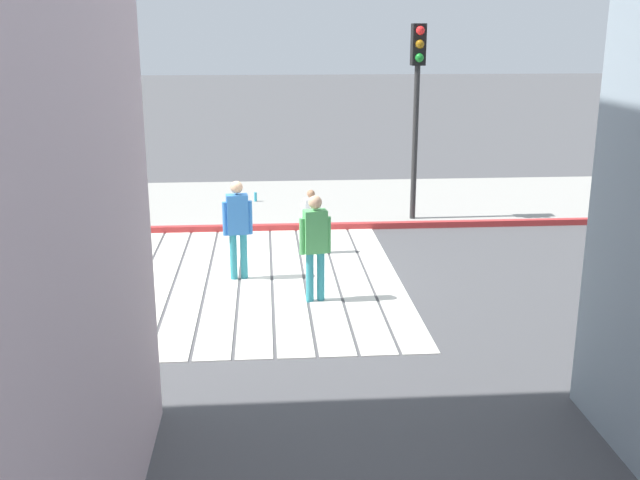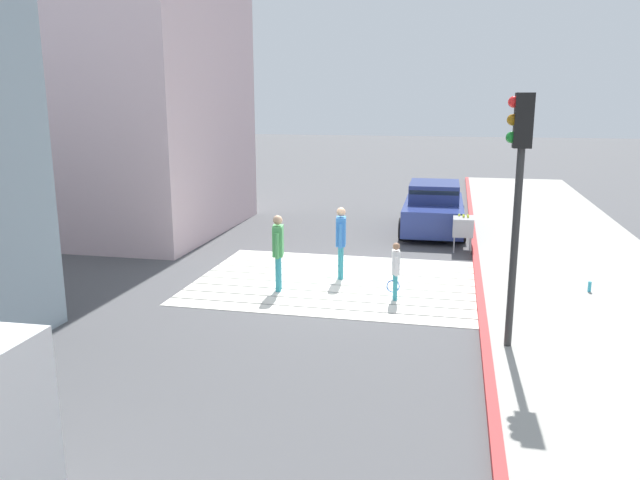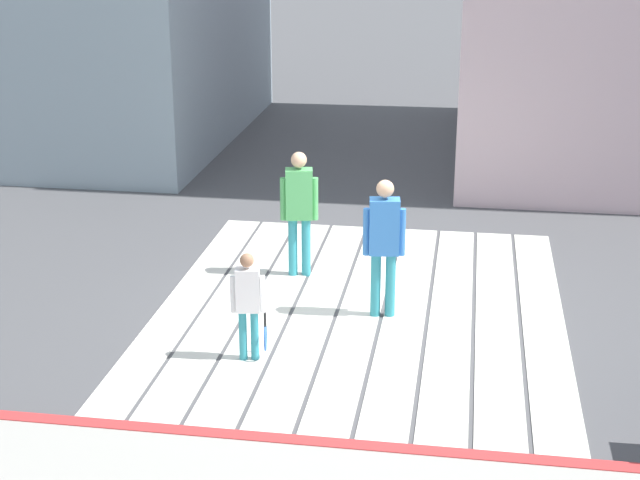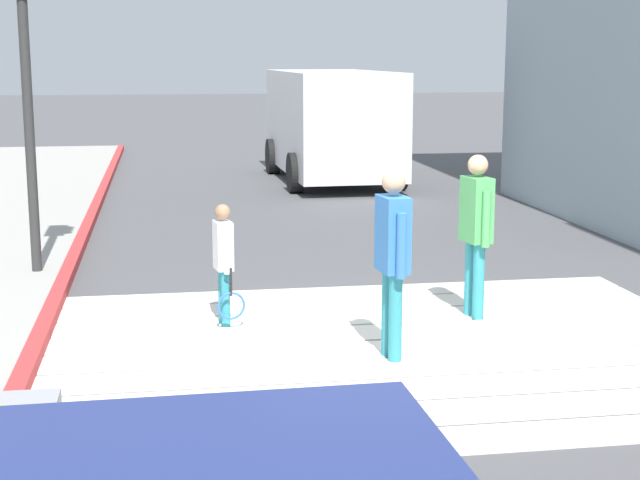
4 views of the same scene
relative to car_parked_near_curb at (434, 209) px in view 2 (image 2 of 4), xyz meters
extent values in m
plane|color=#4C4C4F|center=(2.00, 6.20, -0.73)|extent=(120.00, 120.00, 0.00)
cube|color=silver|center=(2.00, 4.00, -0.73)|extent=(6.40, 0.50, 0.01)
cube|color=silver|center=(2.00, 4.55, -0.73)|extent=(6.40, 0.50, 0.01)
cube|color=silver|center=(2.00, 5.10, -0.73)|extent=(6.40, 0.50, 0.01)
cube|color=silver|center=(2.00, 5.65, -0.73)|extent=(6.40, 0.50, 0.01)
cube|color=silver|center=(2.00, 6.20, -0.73)|extent=(6.40, 0.50, 0.01)
cube|color=silver|center=(2.00, 6.75, -0.73)|extent=(6.40, 0.50, 0.01)
cube|color=silver|center=(2.00, 7.30, -0.73)|extent=(6.40, 0.50, 0.01)
cube|color=silver|center=(2.00, 7.85, -0.73)|extent=(6.40, 0.50, 0.01)
cube|color=silver|center=(2.00, 8.40, -0.73)|extent=(6.40, 0.50, 0.01)
cube|color=#9E9B93|center=(-3.60, 6.20, -0.67)|extent=(4.80, 40.00, 0.12)
cube|color=#BC3333|center=(-1.25, 6.20, -0.67)|extent=(0.16, 40.00, 0.13)
cube|color=beige|center=(10.50, 1.69, 4.10)|extent=(8.00, 7.00, 9.67)
cube|color=#232B38|center=(10.50, -1.83, 4.59)|extent=(6.80, 0.03, 0.70)
cube|color=navy|center=(0.00, 0.03, -0.14)|extent=(1.88, 4.33, 0.80)
cube|color=navy|center=(0.00, -0.12, 0.54)|extent=(1.57, 2.09, 0.60)
cube|color=#1E2833|center=(-0.01, 0.80, 0.48)|extent=(1.48, 0.36, 0.49)
cylinder|color=black|center=(0.86, 1.38, -0.40)|extent=(0.23, 0.66, 0.66)
cylinder|color=black|center=(-0.91, 1.34, -0.40)|extent=(0.23, 0.66, 0.66)
cylinder|color=black|center=(0.91, -1.29, -0.40)|extent=(0.23, 0.66, 0.66)
cylinder|color=black|center=(-0.86, -1.32, -0.40)|extent=(0.23, 0.66, 0.66)
cylinder|color=#2D2D2D|center=(-1.60, 9.61, 0.97)|extent=(0.12, 0.12, 3.40)
cube|color=black|center=(-1.60, 9.61, 3.09)|extent=(0.28, 0.28, 0.84)
sphere|color=#FF2323|center=(-1.44, 9.61, 3.37)|extent=(0.18, 0.18, 0.18)
sphere|color=#956310|center=(-1.44, 9.61, 3.10)|extent=(0.18, 0.18, 0.18)
sphere|color=#188429|center=(-1.44, 9.61, 2.83)|extent=(0.18, 0.18, 0.18)
cube|color=#99999E|center=(-0.90, 2.44, -0.03)|extent=(0.56, 0.80, 0.50)
cylinder|color=#99999E|center=(-0.68, 2.76, -0.51)|extent=(0.04, 0.04, 0.45)
cylinder|color=#99999E|center=(-1.12, 2.76, -0.51)|extent=(0.04, 0.04, 0.45)
cylinder|color=#99999E|center=(-0.68, 2.12, -0.51)|extent=(0.04, 0.04, 0.45)
cylinder|color=#99999E|center=(-1.12, 2.12, -0.51)|extent=(0.04, 0.04, 0.45)
sphere|color=#CCE033|center=(-1.02, 2.29, 0.25)|extent=(0.07, 0.07, 0.07)
sphere|color=#CCE033|center=(-0.90, 2.29, 0.25)|extent=(0.07, 0.07, 0.07)
sphere|color=#CCE033|center=(-0.78, 2.29, 0.25)|extent=(0.07, 0.07, 0.07)
sphere|color=#CCE033|center=(-1.02, 2.49, 0.25)|extent=(0.07, 0.07, 0.07)
sphere|color=#CCE033|center=(-0.90, 2.49, 0.25)|extent=(0.07, 0.07, 0.07)
cylinder|color=#33A5BF|center=(-3.54, 6.15, -0.50)|extent=(0.07, 0.07, 0.22)
cylinder|color=teal|center=(1.91, 6.00, -0.33)|extent=(0.12, 0.12, 0.81)
cylinder|color=teal|center=(1.93, 5.83, -0.33)|extent=(0.12, 0.12, 0.81)
cube|color=#3372BF|center=(1.92, 5.91, 0.41)|extent=(0.26, 0.38, 0.67)
sphere|color=tan|center=(1.92, 5.91, 0.87)|extent=(0.21, 0.21, 0.21)
cylinder|color=#3372BF|center=(1.89, 6.12, 0.34)|extent=(0.09, 0.09, 0.57)
cylinder|color=#3372BF|center=(1.95, 5.71, 0.34)|extent=(0.09, 0.09, 0.57)
cylinder|color=teal|center=(3.07, 7.23, -0.33)|extent=(0.12, 0.12, 0.80)
cylinder|color=teal|center=(3.10, 7.05, -0.33)|extent=(0.12, 0.12, 0.80)
cube|color=#4CA559|center=(3.09, 7.14, 0.40)|extent=(0.28, 0.38, 0.67)
sphere|color=tan|center=(3.09, 7.14, 0.86)|extent=(0.21, 0.21, 0.21)
cylinder|color=#4CA559|center=(3.05, 7.34, 0.34)|extent=(0.09, 0.09, 0.57)
cylinder|color=#4CA559|center=(3.13, 6.94, 0.34)|extent=(0.09, 0.09, 0.57)
cylinder|color=teal|center=(0.50, 7.30, -0.44)|extent=(0.09, 0.09, 0.58)
cylinder|color=teal|center=(0.52, 7.17, -0.44)|extent=(0.09, 0.09, 0.58)
cube|color=white|center=(0.51, 7.24, 0.09)|extent=(0.20, 0.28, 0.49)
sphere|color=#9E7051|center=(0.51, 7.24, 0.43)|extent=(0.15, 0.15, 0.15)
cylinder|color=white|center=(0.48, 7.39, 0.04)|extent=(0.06, 0.06, 0.41)
cylinder|color=white|center=(0.54, 7.08, 0.04)|extent=(0.06, 0.06, 0.41)
cylinder|color=black|center=(0.57, 7.07, -0.24)|extent=(0.03, 0.03, 0.28)
torus|color=blue|center=(0.57, 7.07, -0.49)|extent=(0.28, 0.07, 0.28)
camera|label=1|loc=(14.06, 6.38, 3.38)|focal=41.74mm
camera|label=2|loc=(-0.60, 19.76, 3.40)|focal=34.75mm
camera|label=3|loc=(-8.87, 4.97, 4.05)|focal=54.69mm
camera|label=4|loc=(-0.05, -2.19, 1.95)|focal=54.20mm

